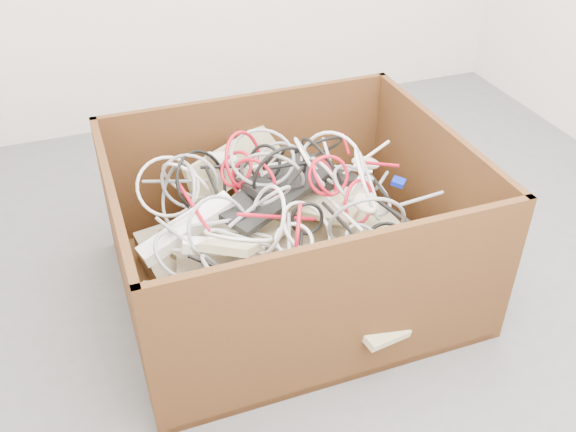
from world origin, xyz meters
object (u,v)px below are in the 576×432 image
object	(u,v)px
vga_plug	(398,182)
cardboard_box	(286,256)
power_strip_left	(187,228)
power_strip_right	(223,246)

from	to	relation	value
vga_plug	cardboard_box	bearing A→B (deg)	-132.67
power_strip_left	power_strip_right	world-z (taller)	power_strip_left
cardboard_box	power_strip_left	xyz separation A→B (m)	(-0.34, -0.02, 0.22)
power_strip_right	vga_plug	distance (m)	0.70
power_strip_left	power_strip_right	xyz separation A→B (m)	(0.09, -0.11, -0.02)
cardboard_box	vga_plug	size ratio (longest dim) A/B	25.23
cardboard_box	vga_plug	xyz separation A→B (m)	(0.44, 0.03, 0.19)
power_strip_right	vga_plug	world-z (taller)	power_strip_right
power_strip_left	power_strip_right	bearing A→B (deg)	-66.74
power_strip_right	vga_plug	bearing A→B (deg)	23.91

